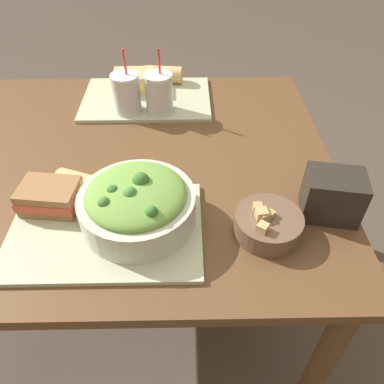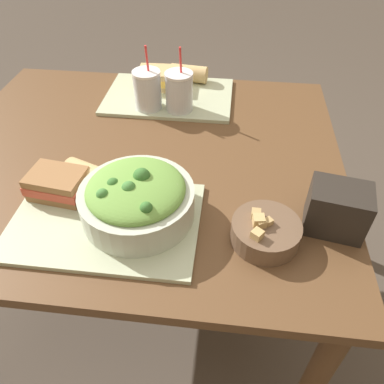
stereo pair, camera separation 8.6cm
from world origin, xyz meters
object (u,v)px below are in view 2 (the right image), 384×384
Objects in this scene: salad_bowl at (137,198)px; sandwich_far at (159,78)px; drink_cup_dark at (148,91)px; baguette_near at (92,177)px; drink_cup_red at (179,93)px; soup_bowl at (265,231)px; baguette_far at (189,74)px; sandwich_near at (58,184)px; chip_bag at (337,209)px.

sandwich_far is (-0.07, 0.65, -0.02)m from salad_bowl.
sandwich_far is at bearing 86.47° from drink_cup_dark.
sandwich_far reaches higher than baguette_near.
baguette_near is 0.44m from drink_cup_red.
sandwich_far is at bearing 14.09° from baguette_near.
salad_bowl is 0.66m from sandwich_far.
soup_bowl is (0.30, -0.04, -0.04)m from salad_bowl.
sandwich_far is 0.74× the size of drink_cup_dark.
soup_bowl is 1.10× the size of baguette_far.
baguette_near is 0.42m from drink_cup_dark.
sandwich_near is 0.67m from chip_bag.
salad_bowl is 1.26× the size of drink_cup_red.
sandwich_far reaches higher than baguette_far.
salad_bowl is at bearing -5.61° from sandwich_near.
sandwich_near is at bearing -118.37° from drink_cup_red.
chip_bag reaches higher than sandwich_far.
chip_bag is (0.54, -0.47, -0.01)m from drink_cup_dark.
baguette_far is 0.66× the size of drink_cup_red.
drink_cup_dark reaches higher than sandwich_near.
drink_cup_red is at bearing 68.78° from sandwich_near.
salad_bowl is at bearing -166.54° from chip_bag.
soup_bowl is at bearing -84.45° from baguette_near.
baguette_near is 0.57m from sandwich_far.
baguette_far is at bearing 109.54° from soup_bowl.
sandwich_near reaches higher than soup_bowl.
salad_bowl is at bearing -93.14° from drink_cup_red.
drink_cup_red is (-0.27, 0.53, 0.04)m from soup_bowl.
soup_bowl reaches higher than baguette_near.
drink_cup_dark is at bearing 80.13° from sandwich_near.
drink_cup_dark is at bearing 98.87° from salad_bowl.
soup_bowl is 0.46m from baguette_near.
baguette_near is 0.60m from chip_bag.
salad_bowl is 0.46m from chip_bag.
sandwich_far is at bearing 83.46° from sandwich_near.
drink_cup_red is at bearing 142.64° from chip_bag.
baguette_far is 0.21m from drink_cup_red.
drink_cup_red is at bearing -175.46° from baguette_far.
drink_cup_dark reaches higher than salad_bowl.
baguette_near is at bearing -175.66° from chip_bag.
chip_bag is (0.46, 0.02, -0.01)m from salad_bowl.
salad_bowl is at bearing -85.48° from sandwich_far.
chip_bag is (0.53, -0.63, 0.01)m from sandwich_far.
sandwich_near reaches higher than baguette_near.
baguette_far is at bearing 87.80° from drink_cup_red.
salad_bowl is 1.81× the size of chip_bag.
soup_bowl reaches higher than baguette_far.
sandwich_near is (-0.22, 0.05, -0.02)m from salad_bowl.
sandwich_near is (-0.51, 0.08, 0.01)m from soup_bowl.
sandwich_near and sandwich_far have the same top height.
sandwich_near is 0.47m from drink_cup_dark.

